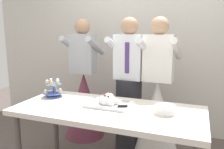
% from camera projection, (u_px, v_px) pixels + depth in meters
% --- Properties ---
extents(rear_wall, '(5.20, 0.10, 2.90)m').
position_uv_depth(rear_wall, '(144.00, 34.00, 3.44)').
color(rear_wall, beige).
rests_on(rear_wall, ground_plane).
extents(dessert_table, '(1.80, 0.80, 0.78)m').
position_uv_depth(dessert_table, '(108.00, 115.00, 2.24)').
color(dessert_table, silver).
rests_on(dessert_table, ground_plane).
extents(cupcake_stand, '(0.23, 0.23, 0.21)m').
position_uv_depth(cupcake_stand, '(53.00, 89.00, 2.59)').
color(cupcake_stand, '#4C66B2').
rests_on(cupcake_stand, dessert_table).
extents(main_cake_tray, '(0.43, 0.32, 0.13)m').
position_uv_depth(main_cake_tray, '(108.00, 101.00, 2.30)').
color(main_cake_tray, silver).
rests_on(main_cake_tray, dessert_table).
extents(plate_stack, '(0.18, 0.18, 0.08)m').
position_uv_depth(plate_stack, '(165.00, 109.00, 2.07)').
color(plate_stack, white).
rests_on(plate_stack, dessert_table).
extents(person_groom, '(0.49, 0.52, 1.66)m').
position_uv_depth(person_groom, '(128.00, 93.00, 2.88)').
color(person_groom, '#232328').
rests_on(person_groom, ground_plane).
extents(person_bride, '(0.56, 0.56, 1.66)m').
position_uv_depth(person_bride, '(157.00, 108.00, 2.79)').
color(person_bride, white).
rests_on(person_bride, ground_plane).
extents(person_guest, '(0.56, 0.56, 1.66)m').
position_uv_depth(person_guest, '(84.00, 96.00, 3.30)').
color(person_guest, brown).
rests_on(person_guest, ground_plane).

